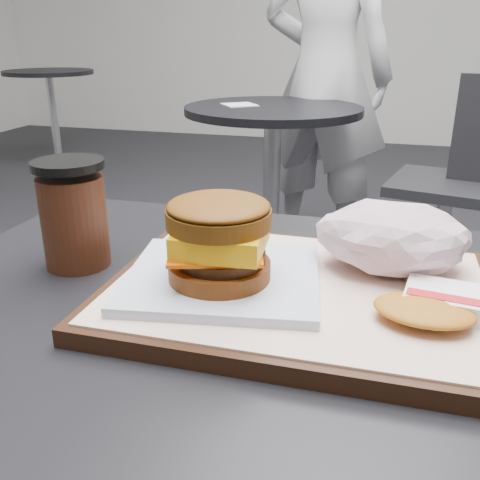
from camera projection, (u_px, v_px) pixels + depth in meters
name	position (u px, v px, depth m)	size (l,w,h in m)	color
customer_table	(268.00, 462.00, 0.59)	(0.80, 0.60, 0.77)	#A5A5AA
serving_tray	(298.00, 293.00, 0.54)	(0.38, 0.28, 0.02)	black
breakfast_sandwich	(220.00, 249.00, 0.52)	(0.21, 0.20, 0.09)	white
hash_brown	(442.00, 305.00, 0.47)	(0.12, 0.10, 0.02)	white
crumpled_wrapper	(392.00, 237.00, 0.56)	(0.16, 0.12, 0.07)	silver
coffee_cup	(74.00, 217.00, 0.61)	(0.08, 0.08, 0.12)	#39190D
neighbor_table	(272.00, 156.00, 2.17)	(0.70, 0.70, 0.75)	black
napkin	(239.00, 105.00, 2.12)	(0.12, 0.12, 0.00)	silver
neighbor_chair	(468.00, 174.00, 2.05)	(0.64, 0.51, 0.88)	#B1B0B6
patron	(325.00, 75.00, 2.40)	(0.61, 0.40, 1.68)	silver
bg_table_mid	(51.00, 96.00, 4.06)	(0.66, 0.66, 0.75)	black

